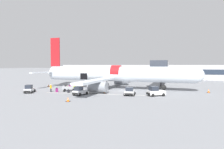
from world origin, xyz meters
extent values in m
plane|color=gray|center=(0.00, 0.00, 0.00)|extent=(500.00, 500.00, 0.00)
cube|color=silver|center=(-3.78, -6.72, 0.00)|extent=(19.17, 2.68, 0.01)
cube|color=#B2B2B7|center=(0.00, 40.96, 2.64)|extent=(73.68, 12.01, 5.27)
cube|color=#232D3D|center=(0.00, 34.90, 2.90)|extent=(72.21, 0.16, 1.69)
cylinder|color=#4C4C51|center=(6.59, 10.62, 1.61)|extent=(0.60, 0.60, 3.21)
cube|color=silver|center=(6.59, 10.62, 4.64)|extent=(2.85, 13.39, 2.85)
cube|color=#333842|center=(6.59, 4.52, 4.64)|extent=(3.70, 1.60, 3.41)
cylinder|color=silver|center=(-2.45, 2.28, 3.31)|extent=(32.89, 3.30, 3.30)
sphere|color=silver|center=(13.99, 2.28, 3.31)|extent=(3.13, 3.13, 3.13)
cone|color=silver|center=(-18.90, 2.28, 3.31)|extent=(3.79, 3.03, 3.03)
cylinder|color=red|center=(-2.45, 2.24, 3.61)|extent=(1.97, 3.30, 3.30)
cube|color=red|center=(-18.28, 2.28, 8.46)|extent=(2.47, 0.28, 6.99)
cube|color=silver|center=(-18.38, -2.03, 3.64)|extent=(0.87, 8.61, 0.20)
cube|color=silver|center=(-18.38, 6.58, 3.64)|extent=(0.87, 8.61, 0.20)
cube|color=silver|center=(-3.77, -5.90, 2.41)|extent=(2.06, 15.38, 0.40)
cube|color=silver|center=(-3.77, 10.46, 2.41)|extent=(2.06, 15.38, 0.40)
cylinder|color=gray|center=(-3.57, -5.83, 1.25)|extent=(3.57, 2.02, 2.02)
cylinder|color=gray|center=(-3.57, 10.38, 1.25)|extent=(3.57, 2.02, 2.02)
cube|color=black|center=(-9.69, 0.65, 2.74)|extent=(1.70, 0.12, 1.40)
cylinder|color=#56565B|center=(7.74, 2.28, 1.56)|extent=(0.22, 0.22, 1.86)
sphere|color=black|center=(7.74, 2.28, 0.63)|extent=(1.25, 1.25, 1.25)
cylinder|color=#56565B|center=(-5.74, -0.07, 1.56)|extent=(0.22, 0.22, 1.86)
sphere|color=black|center=(-5.74, -0.07, 0.63)|extent=(1.25, 1.25, 1.25)
cylinder|color=#56565B|center=(-5.74, 4.62, 1.56)|extent=(0.22, 0.22, 1.86)
sphere|color=black|center=(-5.74, 4.62, 0.63)|extent=(1.25, 1.25, 1.25)
cube|color=white|center=(2.67, -6.25, 0.53)|extent=(1.83, 2.80, 0.59)
cube|color=#232833|center=(2.73, -6.71, 1.16)|extent=(1.42, 1.34, 0.68)
cube|color=black|center=(2.84, -7.60, 0.41)|extent=(1.36, 0.29, 0.29)
sphere|color=black|center=(2.07, -7.23, 0.28)|extent=(0.56, 0.56, 0.56)
sphere|color=black|center=(3.49, -7.04, 0.28)|extent=(0.56, 0.56, 0.56)
sphere|color=black|center=(1.84, -5.46, 0.28)|extent=(0.56, 0.56, 0.56)
sphere|color=black|center=(3.26, -5.27, 0.28)|extent=(0.56, 0.56, 0.56)
cube|color=white|center=(7.12, -5.42, 0.58)|extent=(3.24, 2.86, 0.69)
cube|color=#232833|center=(6.70, -5.70, 1.31)|extent=(1.80, 1.79, 0.76)
cube|color=black|center=(5.88, -6.26, 0.45)|extent=(0.85, 1.19, 0.35)
sphere|color=black|center=(5.91, -5.38, 0.28)|extent=(0.56, 0.56, 0.56)
sphere|color=black|center=(6.70, -6.56, 0.28)|extent=(0.56, 0.56, 0.56)
sphere|color=black|center=(7.54, -4.28, 0.28)|extent=(0.56, 0.56, 0.56)
sphere|color=black|center=(8.34, -5.46, 0.28)|extent=(0.56, 0.56, 0.56)
cube|color=silver|center=(-5.72, -8.65, 0.56)|extent=(1.77, 3.08, 0.64)
cube|color=#232833|center=(-5.81, -9.15, 1.23)|extent=(1.30, 1.48, 0.72)
cube|color=black|center=(-5.98, -10.13, 0.43)|extent=(1.16, 0.32, 0.32)
sphere|color=black|center=(-6.49, -9.51, 0.28)|extent=(0.56, 0.56, 0.56)
sphere|color=black|center=(-5.29, -9.73, 0.28)|extent=(0.56, 0.56, 0.56)
sphere|color=black|center=(-6.15, -7.57, 0.28)|extent=(0.56, 0.56, 0.56)
sphere|color=black|center=(-4.95, -7.78, 0.28)|extent=(0.56, 0.56, 0.56)
cube|color=silver|center=(-16.31, -9.13, 0.55)|extent=(2.38, 3.13, 0.62)
cube|color=#232833|center=(-16.10, -9.58, 1.20)|extent=(1.54, 1.63, 0.70)
cube|color=black|center=(-15.69, -10.47, 0.42)|extent=(1.11, 0.60, 0.31)
sphere|color=black|center=(-16.46, -10.27, 0.28)|extent=(0.56, 0.56, 0.56)
sphere|color=black|center=(-15.34, -9.75, 0.28)|extent=(0.56, 0.56, 0.56)
sphere|color=black|center=(-17.28, -8.51, 0.28)|extent=(0.56, 0.56, 0.56)
sphere|color=black|center=(-16.16, -7.99, 0.28)|extent=(0.56, 0.56, 0.56)
cube|color=#999BA0|center=(-10.39, -4.72, 0.61)|extent=(3.02, 2.70, 0.05)
cube|color=#999BA0|center=(-9.30, -4.18, 0.85)|extent=(0.84, 1.63, 0.43)
cube|color=#999BA0|center=(-10.01, -5.49, 0.85)|extent=(2.21, 1.14, 0.43)
cube|color=#999BA0|center=(-10.77, -3.95, 0.85)|extent=(2.21, 1.14, 0.43)
cube|color=#333338|center=(-8.87, -3.97, 0.35)|extent=(0.84, 0.47, 0.06)
sphere|color=black|center=(-9.22, -5.13, 0.20)|extent=(0.40, 0.40, 0.40)
sphere|color=black|center=(-10.01, -3.53, 0.20)|extent=(0.40, 0.40, 0.40)
sphere|color=black|center=(-10.78, -5.91, 0.20)|extent=(0.40, 0.40, 0.40)
sphere|color=black|center=(-11.57, -4.31, 0.20)|extent=(0.40, 0.40, 0.40)
cube|color=#721951|center=(-10.28, -4.43, 0.91)|extent=(0.57, 0.48, 0.55)
cube|color=black|center=(-10.98, -4.94, 0.91)|extent=(0.47, 0.38, 0.56)
cube|color=olive|center=(-10.48, -5.20, 0.86)|extent=(0.41, 0.29, 0.46)
cylinder|color=#1E2338|center=(-6.59, -3.11, 0.44)|extent=(0.42, 0.42, 0.88)
cylinder|color=#B7E019|center=(-6.59, -3.11, 1.22)|extent=(0.53, 0.53, 0.69)
sphere|color=brown|center=(-6.59, -3.11, 1.69)|extent=(0.24, 0.24, 0.24)
cylinder|color=#B7E019|center=(-6.68, -3.34, 1.15)|extent=(0.17, 0.17, 0.63)
cylinder|color=#B7E019|center=(-6.50, -2.88, 1.15)|extent=(0.17, 0.17, 0.63)
cylinder|color=black|center=(-7.43, -4.62, 0.43)|extent=(0.40, 0.40, 0.86)
cylinder|color=orange|center=(-7.43, -4.62, 1.20)|extent=(0.51, 0.51, 0.68)
sphere|color=#9E7556|center=(-7.43, -4.62, 1.66)|extent=(0.24, 0.24, 0.24)
cylinder|color=orange|center=(-7.20, -4.69, 1.13)|extent=(0.16, 0.16, 0.63)
cylinder|color=orange|center=(-7.66, -4.55, 1.13)|extent=(0.16, 0.16, 0.63)
cylinder|color=#1E2338|center=(-7.87, -6.87, 0.43)|extent=(0.43, 0.43, 0.87)
cylinder|color=#CCE523|center=(-7.87, -6.87, 1.21)|extent=(0.55, 0.55, 0.68)
sphere|color=tan|center=(-7.87, -6.87, 1.67)|extent=(0.24, 0.24, 0.24)
cylinder|color=#CCE523|center=(-7.75, -7.07, 1.13)|extent=(0.18, 0.18, 0.63)
cylinder|color=#CCE523|center=(-7.99, -6.66, 1.13)|extent=(0.18, 0.18, 0.63)
cylinder|color=#2D2D33|center=(-13.06, -6.99, 0.37)|extent=(0.38, 0.38, 0.75)
cylinder|color=orange|center=(-13.06, -6.99, 1.04)|extent=(0.48, 0.48, 0.59)
sphere|color=beige|center=(-13.06, -6.99, 1.44)|extent=(0.21, 0.21, 0.21)
cylinder|color=orange|center=(-12.88, -7.10, 0.98)|extent=(0.15, 0.15, 0.54)
cylinder|color=orange|center=(-13.23, -6.88, 0.98)|extent=(0.15, 0.15, 0.54)
cube|color=#721951|center=(-11.90, -6.68, 0.37)|extent=(0.54, 0.46, 0.74)
cube|color=black|center=(-11.90, -6.68, 0.80)|extent=(0.29, 0.20, 0.12)
cube|color=black|center=(-9.17, -6.86, 0.28)|extent=(0.48, 0.31, 0.56)
cube|color=black|center=(-9.17, -6.86, 0.62)|extent=(0.28, 0.11, 0.12)
cube|color=black|center=(16.23, 1.86, 0.01)|extent=(0.60, 0.60, 0.03)
cone|color=orange|center=(16.23, 1.86, 0.37)|extent=(0.45, 0.45, 0.74)
cylinder|color=white|center=(16.23, 1.86, 0.41)|extent=(0.26, 0.26, 0.09)
cube|color=black|center=(-4.47, -14.88, 0.01)|extent=(0.62, 0.62, 0.03)
cone|color=orange|center=(-4.47, -14.88, 0.34)|extent=(0.46, 0.46, 0.67)
cylinder|color=white|center=(-4.47, -14.88, 0.37)|extent=(0.27, 0.27, 0.08)
cube|color=black|center=(-2.47, -5.21, 0.01)|extent=(0.63, 0.63, 0.03)
cone|color=orange|center=(-2.47, -5.21, 0.31)|extent=(0.46, 0.46, 0.61)
cylinder|color=white|center=(-2.47, -5.21, 0.34)|extent=(0.27, 0.27, 0.07)
cube|color=black|center=(-19.49, 1.00, 0.01)|extent=(0.48, 0.48, 0.03)
cone|color=orange|center=(-19.49, 1.00, 0.29)|extent=(0.36, 0.36, 0.58)
cylinder|color=white|center=(-19.49, 1.00, 0.32)|extent=(0.21, 0.21, 0.07)
camera|label=1|loc=(10.76, -40.10, 5.33)|focal=32.00mm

